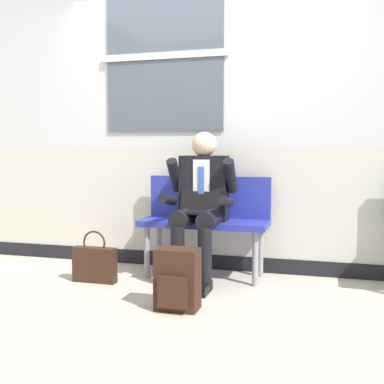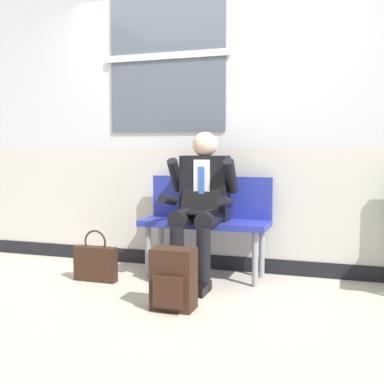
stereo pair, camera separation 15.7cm
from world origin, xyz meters
TOP-DOWN VIEW (x-y plane):
  - ground_plane at (0.00, 0.00)m, footprint 18.00×18.00m
  - station_wall at (-0.01, 0.69)m, footprint 5.25×0.16m
  - bench_with_person at (0.10, 0.40)m, footprint 1.09×0.42m
  - person_seated at (0.10, 0.21)m, footprint 0.57×0.70m
  - backpack at (0.14, -0.54)m, footprint 0.29×0.22m
  - handbag at (-0.73, -0.07)m, footprint 0.37×0.09m

SIDE VIEW (x-z plane):
  - ground_plane at x=0.00m, z-range 0.00..0.00m
  - handbag at x=-0.73m, z-range -0.06..0.37m
  - backpack at x=0.14m, z-range 0.00..0.42m
  - bench_with_person at x=0.10m, z-range 0.09..0.95m
  - person_seated at x=0.10m, z-range 0.04..1.29m
  - station_wall at x=-0.01m, z-range 0.00..2.76m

